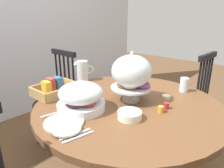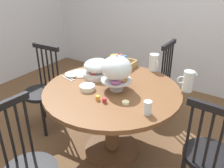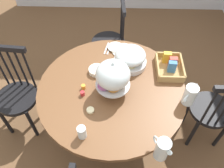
{
  "view_description": "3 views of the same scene",
  "coord_description": "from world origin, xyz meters",
  "px_view_note": "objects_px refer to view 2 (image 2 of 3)",
  "views": [
    {
      "loc": [
        -1.03,
        -0.8,
        1.31
      ],
      "look_at": [
        -0.0,
        0.11,
        0.84
      ],
      "focal_mm": 32.52,
      "sensor_mm": 36.0,
      "label": 1
    },
    {
      "loc": [
        1.11,
        -1.7,
        1.77
      ],
      "look_at": [
        -0.0,
        -0.04,
        0.79
      ],
      "focal_mm": 39.22,
      "sensor_mm": 36.0,
      "label": 2
    },
    {
      "loc": [
        1.23,
        -0.0,
        2.27
      ],
      "look_at": [
        -0.0,
        -0.04,
        0.79
      ],
      "focal_mm": 37.2,
      "sensor_mm": 36.0,
      "label": 3
    }
  ],
  "objects_px": {
    "china_plate_large": "(81,73)",
    "drinking_glass": "(148,108)",
    "windsor_chair_facing_door": "(42,92)",
    "butter_dish": "(126,103)",
    "milk_pitcher": "(154,63)",
    "china_plate_small": "(72,74)",
    "orange_juice_pitcher": "(188,82)",
    "windsor_chair_by_cabinet": "(155,81)",
    "windsor_chair_near_window": "(208,157)",
    "cereal_basket": "(120,63)",
    "dining_table": "(112,108)",
    "pastry_stand_with_dome": "(117,70)",
    "cereal_bowl": "(87,88)",
    "fruit_platter_covered": "(97,68)"
  },
  "relations": [
    {
      "from": "windsor_chair_facing_door",
      "to": "fruit_platter_covered",
      "type": "xyz_separation_m",
      "value": [
        0.65,
        0.21,
        0.37
      ]
    },
    {
      "from": "orange_juice_pitcher",
      "to": "fruit_platter_covered",
      "type": "bearing_deg",
      "value": -167.41
    },
    {
      "from": "china_plate_small",
      "to": "cereal_bowl",
      "type": "distance_m",
      "value": 0.36
    },
    {
      "from": "windsor_chair_by_cabinet",
      "to": "drinking_glass",
      "type": "bearing_deg",
      "value": -68.85
    },
    {
      "from": "orange_juice_pitcher",
      "to": "china_plate_large",
      "type": "height_order",
      "value": "orange_juice_pitcher"
    },
    {
      "from": "pastry_stand_with_dome",
      "to": "orange_juice_pitcher",
      "type": "relative_size",
      "value": 1.82
    },
    {
      "from": "dining_table",
      "to": "cereal_basket",
      "type": "distance_m",
      "value": 0.62
    },
    {
      "from": "dining_table",
      "to": "orange_juice_pitcher",
      "type": "bearing_deg",
      "value": 31.17
    },
    {
      "from": "pastry_stand_with_dome",
      "to": "orange_juice_pitcher",
      "type": "xyz_separation_m",
      "value": [
        0.54,
        0.34,
        -0.11
      ]
    },
    {
      "from": "cereal_basket",
      "to": "orange_juice_pitcher",
      "type": "bearing_deg",
      "value": -11.28
    },
    {
      "from": "china_plate_large",
      "to": "windsor_chair_by_cabinet",
      "type": "bearing_deg",
      "value": 60.07
    },
    {
      "from": "windsor_chair_by_cabinet",
      "to": "windsor_chair_near_window",
      "type": "bearing_deg",
      "value": -47.74
    },
    {
      "from": "cereal_bowl",
      "to": "fruit_platter_covered",
      "type": "bearing_deg",
      "value": 109.93
    },
    {
      "from": "milk_pitcher",
      "to": "drinking_glass",
      "type": "height_order",
      "value": "milk_pitcher"
    },
    {
      "from": "pastry_stand_with_dome",
      "to": "orange_juice_pitcher",
      "type": "distance_m",
      "value": 0.65
    },
    {
      "from": "pastry_stand_with_dome",
      "to": "milk_pitcher",
      "type": "xyz_separation_m",
      "value": [
        0.08,
        0.6,
        -0.11
      ]
    },
    {
      "from": "pastry_stand_with_dome",
      "to": "butter_dish",
      "type": "xyz_separation_m",
      "value": [
        0.2,
        -0.17,
        -0.19
      ]
    },
    {
      "from": "windsor_chair_near_window",
      "to": "windsor_chair_facing_door",
      "type": "height_order",
      "value": "same"
    },
    {
      "from": "drinking_glass",
      "to": "fruit_platter_covered",
      "type": "bearing_deg",
      "value": 154.46
    },
    {
      "from": "orange_juice_pitcher",
      "to": "cereal_bowl",
      "type": "xyz_separation_m",
      "value": [
        -0.76,
        -0.49,
        -0.06
      ]
    },
    {
      "from": "windsor_chair_facing_door",
      "to": "milk_pitcher",
      "type": "distance_m",
      "value": 1.3
    },
    {
      "from": "drinking_glass",
      "to": "butter_dish",
      "type": "distance_m",
      "value": 0.22
    },
    {
      "from": "pastry_stand_with_dome",
      "to": "windsor_chair_near_window",
      "type": "bearing_deg",
      "value": -5.24
    },
    {
      "from": "drinking_glass",
      "to": "pastry_stand_with_dome",
      "type": "bearing_deg",
      "value": 153.5
    },
    {
      "from": "orange_juice_pitcher",
      "to": "drinking_glass",
      "type": "relative_size",
      "value": 1.72
    },
    {
      "from": "windsor_chair_facing_door",
      "to": "pastry_stand_with_dome",
      "type": "height_order",
      "value": "pastry_stand_with_dome"
    },
    {
      "from": "windsor_chair_near_window",
      "to": "china_plate_small",
      "type": "bearing_deg",
      "value": 176.47
    },
    {
      "from": "pastry_stand_with_dome",
      "to": "dining_table",
      "type": "bearing_deg",
      "value": -163.96
    },
    {
      "from": "windsor_chair_facing_door",
      "to": "china_plate_large",
      "type": "relative_size",
      "value": 4.43
    },
    {
      "from": "windsor_chair_by_cabinet",
      "to": "windsor_chair_facing_door",
      "type": "xyz_separation_m",
      "value": [
        -0.95,
        -0.98,
        0.0
      ]
    },
    {
      "from": "milk_pitcher",
      "to": "china_plate_small",
      "type": "relative_size",
      "value": 1.2
    },
    {
      "from": "orange_juice_pitcher",
      "to": "drinking_glass",
      "type": "distance_m",
      "value": 0.56
    },
    {
      "from": "orange_juice_pitcher",
      "to": "china_plate_small",
      "type": "relative_size",
      "value": 1.26
    },
    {
      "from": "windsor_chair_near_window",
      "to": "butter_dish",
      "type": "relative_size",
      "value": 16.25
    },
    {
      "from": "cereal_basket",
      "to": "china_plate_large",
      "type": "distance_m",
      "value": 0.47
    },
    {
      "from": "milk_pitcher",
      "to": "cereal_basket",
      "type": "height_order",
      "value": "milk_pitcher"
    },
    {
      "from": "milk_pitcher",
      "to": "windsor_chair_by_cabinet",
      "type": "bearing_deg",
      "value": 108.53
    },
    {
      "from": "orange_juice_pitcher",
      "to": "cereal_bowl",
      "type": "relative_size",
      "value": 1.35
    },
    {
      "from": "dining_table",
      "to": "windsor_chair_near_window",
      "type": "distance_m",
      "value": 0.94
    },
    {
      "from": "dining_table",
      "to": "milk_pitcher",
      "type": "bearing_deg",
      "value": 78.48
    },
    {
      "from": "windsor_chair_facing_door",
      "to": "milk_pitcher",
      "type": "xyz_separation_m",
      "value": [
        1.06,
        0.66,
        0.37
      ]
    },
    {
      "from": "windsor_chair_near_window",
      "to": "drinking_glass",
      "type": "bearing_deg",
      "value": -165.24
    },
    {
      "from": "windsor_chair_by_cabinet",
      "to": "china_plate_large",
      "type": "bearing_deg",
      "value": -119.93
    },
    {
      "from": "windsor_chair_facing_door",
      "to": "butter_dish",
      "type": "distance_m",
      "value": 1.21
    },
    {
      "from": "pastry_stand_with_dome",
      "to": "cereal_basket",
      "type": "xyz_separation_m",
      "value": [
        -0.28,
        0.5,
        -0.16
      ]
    },
    {
      "from": "cereal_basket",
      "to": "drinking_glass",
      "type": "relative_size",
      "value": 2.87
    },
    {
      "from": "orange_juice_pitcher",
      "to": "butter_dish",
      "type": "distance_m",
      "value": 0.62
    },
    {
      "from": "china_plate_large",
      "to": "drinking_glass",
      "type": "height_order",
      "value": "drinking_glass"
    },
    {
      "from": "dining_table",
      "to": "cereal_bowl",
      "type": "xyz_separation_m",
      "value": [
        -0.18,
        -0.14,
        0.22
      ]
    },
    {
      "from": "cereal_bowl",
      "to": "china_plate_large",
      "type": "bearing_deg",
      "value": 140.14
    }
  ]
}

